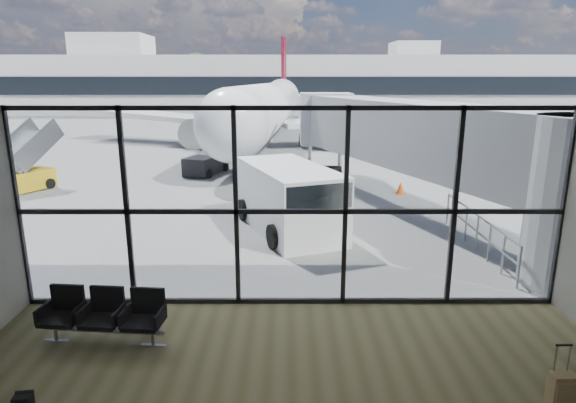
{
  "coord_description": "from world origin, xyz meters",
  "views": [
    {
      "loc": [
        -0.07,
        -10.18,
        5.05
      ],
      "look_at": [
        -0.06,
        3.0,
        1.65
      ],
      "focal_mm": 30.0,
      "sensor_mm": 36.0,
      "label": 1
    }
  ],
  "objects_px": {
    "suitcase": "(562,391)",
    "belt_loader": "(207,163)",
    "mobile_stairs": "(17,178)",
    "service_van": "(290,198)",
    "seating_row": "(105,312)",
    "airliner": "(268,107)"
  },
  "relations": [
    {
      "from": "suitcase",
      "to": "belt_loader",
      "type": "xyz_separation_m",
      "value": [
        -8.65,
        19.21,
        0.26
      ]
    },
    {
      "from": "suitcase",
      "to": "mobile_stairs",
      "type": "distance_m",
      "value": 22.39
    },
    {
      "from": "service_van",
      "to": "suitcase",
      "type": "bearing_deg",
      "value": -86.2
    },
    {
      "from": "suitcase",
      "to": "mobile_stairs",
      "type": "relative_size",
      "value": 0.27
    },
    {
      "from": "belt_loader",
      "to": "seating_row",
      "type": "bearing_deg",
      "value": -68.9
    },
    {
      "from": "suitcase",
      "to": "mobile_stairs",
      "type": "bearing_deg",
      "value": 135.84
    },
    {
      "from": "service_van",
      "to": "belt_loader",
      "type": "relative_size",
      "value": 1.4
    },
    {
      "from": "service_van",
      "to": "mobile_stairs",
      "type": "xyz_separation_m",
      "value": [
        -12.43,
        5.86,
        -0.52
      ]
    },
    {
      "from": "seating_row",
      "to": "service_van",
      "type": "bearing_deg",
      "value": 67.72
    },
    {
      "from": "mobile_stairs",
      "to": "belt_loader",
      "type": "bearing_deg",
      "value": 51.25
    },
    {
      "from": "seating_row",
      "to": "suitcase",
      "type": "relative_size",
      "value": 2.29
    },
    {
      "from": "seating_row",
      "to": "suitcase",
      "type": "xyz_separation_m",
      "value": [
        7.87,
        -2.06,
        -0.28
      ]
    },
    {
      "from": "service_van",
      "to": "belt_loader",
      "type": "xyz_separation_m",
      "value": [
        -4.45,
        10.09,
        -0.55
      ]
    },
    {
      "from": "service_van",
      "to": "belt_loader",
      "type": "bearing_deg",
      "value": 92.86
    },
    {
      "from": "suitcase",
      "to": "belt_loader",
      "type": "relative_size",
      "value": 0.27
    },
    {
      "from": "airliner",
      "to": "seating_row",
      "type": "bearing_deg",
      "value": -89.83
    },
    {
      "from": "seating_row",
      "to": "airliner",
      "type": "height_order",
      "value": "airliner"
    },
    {
      "from": "service_van",
      "to": "mobile_stairs",
      "type": "distance_m",
      "value": 13.75
    },
    {
      "from": "suitcase",
      "to": "service_van",
      "type": "height_order",
      "value": "service_van"
    },
    {
      "from": "airliner",
      "to": "service_van",
      "type": "relative_size",
      "value": 6.5
    },
    {
      "from": "seating_row",
      "to": "airliner",
      "type": "relative_size",
      "value": 0.07
    },
    {
      "from": "seating_row",
      "to": "service_van",
      "type": "xyz_separation_m",
      "value": [
        3.67,
        7.07,
        0.54
      ]
    }
  ]
}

